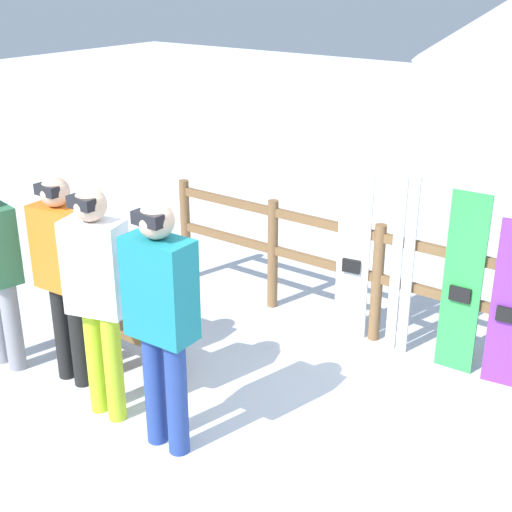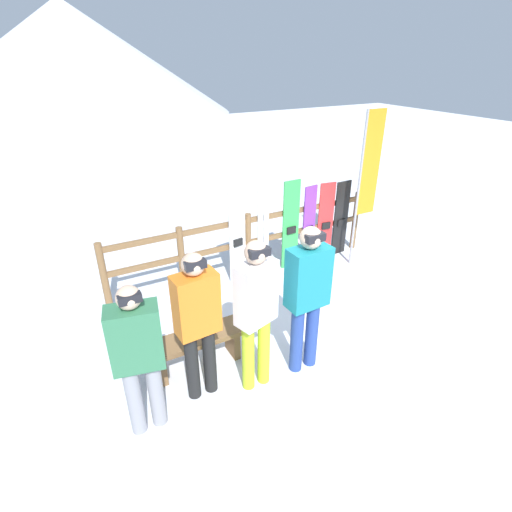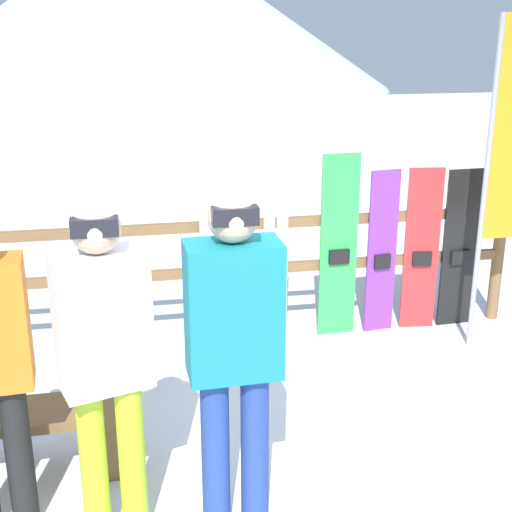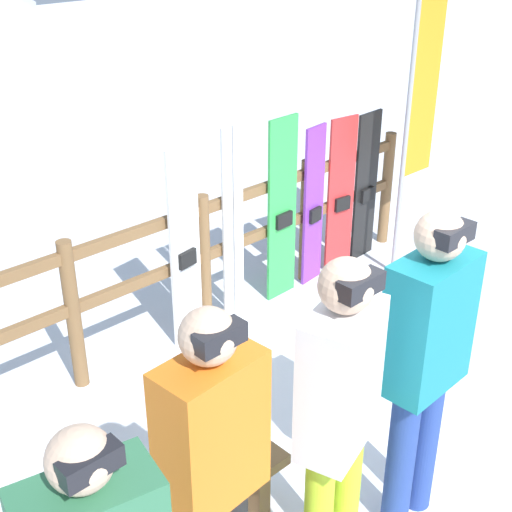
{
  "view_description": "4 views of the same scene",
  "coord_description": "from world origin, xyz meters",
  "px_view_note": "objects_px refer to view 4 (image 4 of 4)",
  "views": [
    {
      "loc": [
        2.5,
        -3.03,
        3.12
      ],
      "look_at": [
        -0.57,
        1.12,
        0.99
      ],
      "focal_mm": 50.0,
      "sensor_mm": 36.0,
      "label": 1
    },
    {
      "loc": [
        -2.64,
        -3.02,
        3.32
      ],
      "look_at": [
        -0.36,
        1.19,
        0.86
      ],
      "focal_mm": 28.0,
      "sensor_mm": 36.0,
      "label": 2
    },
    {
      "loc": [
        -0.91,
        -3.21,
        2.55
      ],
      "look_at": [
        -0.08,
        1.18,
        1.03
      ],
      "focal_mm": 50.0,
      "sensor_mm": 36.0,
      "label": 3
    },
    {
      "loc": [
        -2.97,
        -1.61,
        3.0
      ],
      "look_at": [
        -0.19,
        1.35,
        0.95
      ],
      "focal_mm": 50.0,
      "sensor_mm": 36.0,
      "label": 4
    }
  ],
  "objects_px": {
    "snowboard_white": "(185,249)",
    "snowboard_red": "(341,196)",
    "rental_flag": "(419,95)",
    "person_orange": "(213,463)",
    "snowboard_black_stripe": "(366,187)",
    "person_white": "(338,410)",
    "snowboard_purple": "(313,207)",
    "snowboard_green": "(282,211)",
    "ski_pair_white": "(233,227)",
    "person_teal": "(425,354)"
  },
  "relations": [
    {
      "from": "ski_pair_white",
      "to": "snowboard_black_stripe",
      "type": "height_order",
      "value": "ski_pair_white"
    },
    {
      "from": "snowboard_white",
      "to": "snowboard_red",
      "type": "distance_m",
      "value": 1.7
    },
    {
      "from": "person_white",
      "to": "snowboard_red",
      "type": "xyz_separation_m",
      "value": [
        2.54,
        2.15,
        -0.34
      ]
    },
    {
      "from": "snowboard_purple",
      "to": "snowboard_black_stripe",
      "type": "xyz_separation_m",
      "value": [
        0.69,
        -0.0,
        -0.01
      ]
    },
    {
      "from": "snowboard_green",
      "to": "snowboard_red",
      "type": "distance_m",
      "value": 0.72
    },
    {
      "from": "person_teal",
      "to": "snowboard_black_stripe",
      "type": "xyz_separation_m",
      "value": [
        2.26,
        2.16,
        -0.36
      ]
    },
    {
      "from": "snowboard_black_stripe",
      "to": "person_orange",
      "type": "bearing_deg",
      "value": -150.1
    },
    {
      "from": "person_orange",
      "to": "snowboard_white",
      "type": "xyz_separation_m",
      "value": [
        1.4,
        1.98,
        -0.23
      ]
    },
    {
      "from": "person_teal",
      "to": "ski_pair_white",
      "type": "bearing_deg",
      "value": 72.66
    },
    {
      "from": "person_white",
      "to": "snowboard_purple",
      "type": "xyz_separation_m",
      "value": [
        2.19,
        2.15,
        -0.35
      ]
    },
    {
      "from": "ski_pair_white",
      "to": "person_teal",
      "type": "bearing_deg",
      "value": -107.34
    },
    {
      "from": "rental_flag",
      "to": "person_orange",
      "type": "bearing_deg",
      "value": -155.93
    },
    {
      "from": "person_orange",
      "to": "snowboard_white",
      "type": "height_order",
      "value": "person_orange"
    },
    {
      "from": "person_teal",
      "to": "snowboard_black_stripe",
      "type": "bearing_deg",
      "value": 43.69
    },
    {
      "from": "snowboard_purple",
      "to": "snowboard_black_stripe",
      "type": "distance_m",
      "value": 0.69
    },
    {
      "from": "person_teal",
      "to": "rental_flag",
      "type": "relative_size",
      "value": 0.69
    },
    {
      "from": "snowboard_red",
      "to": "rental_flag",
      "type": "bearing_deg",
      "value": -44.75
    },
    {
      "from": "person_orange",
      "to": "rental_flag",
      "type": "bearing_deg",
      "value": 24.07
    },
    {
      "from": "person_orange",
      "to": "ski_pair_white",
      "type": "relative_size",
      "value": 1.09
    },
    {
      "from": "snowboard_purple",
      "to": "snowboard_red",
      "type": "relative_size",
      "value": 1.0
    },
    {
      "from": "snowboard_red",
      "to": "snowboard_green",
      "type": "bearing_deg",
      "value": 179.99
    },
    {
      "from": "snowboard_white",
      "to": "ski_pair_white",
      "type": "xyz_separation_m",
      "value": [
        0.46,
        0.0,
        0.03
      ]
    },
    {
      "from": "snowboard_black_stripe",
      "to": "snowboard_white",
      "type": "bearing_deg",
      "value": 180.0
    },
    {
      "from": "snowboard_white",
      "to": "person_orange",
      "type": "bearing_deg",
      "value": -125.26
    },
    {
      "from": "person_white",
      "to": "rental_flag",
      "type": "relative_size",
      "value": 0.69
    },
    {
      "from": "person_white",
      "to": "person_orange",
      "type": "xyz_separation_m",
      "value": [
        -0.57,
        0.16,
        -0.04
      ]
    },
    {
      "from": "person_white",
      "to": "snowboard_red",
      "type": "height_order",
      "value": "person_white"
    },
    {
      "from": "person_orange",
      "to": "person_teal",
      "type": "bearing_deg",
      "value": -8.43
    },
    {
      "from": "person_orange",
      "to": "snowboard_black_stripe",
      "type": "distance_m",
      "value": 3.99
    },
    {
      "from": "snowboard_white",
      "to": "snowboard_black_stripe",
      "type": "distance_m",
      "value": 2.05
    },
    {
      "from": "person_orange",
      "to": "snowboard_purple",
      "type": "relative_size",
      "value": 1.23
    },
    {
      "from": "person_white",
      "to": "ski_pair_white",
      "type": "bearing_deg",
      "value": 58.96
    },
    {
      "from": "person_white",
      "to": "rental_flag",
      "type": "bearing_deg",
      "value": 30.46
    },
    {
      "from": "snowboard_white",
      "to": "snowboard_black_stripe",
      "type": "bearing_deg",
      "value": -0.0
    },
    {
      "from": "snowboard_black_stripe",
      "to": "snowboard_purple",
      "type": "bearing_deg",
      "value": 180.0
    },
    {
      "from": "person_white",
      "to": "snowboard_white",
      "type": "bearing_deg",
      "value": 68.8
    },
    {
      "from": "snowboard_green",
      "to": "snowboard_purple",
      "type": "relative_size",
      "value": 1.1
    },
    {
      "from": "rental_flag",
      "to": "person_white",
      "type": "bearing_deg",
      "value": -149.54
    },
    {
      "from": "snowboard_red",
      "to": "rental_flag",
      "type": "xyz_separation_m",
      "value": [
        0.41,
        -0.41,
        0.88
      ]
    },
    {
      "from": "person_teal",
      "to": "snowboard_white",
      "type": "relative_size",
      "value": 1.18
    },
    {
      "from": "snowboard_white",
      "to": "snowboard_purple",
      "type": "height_order",
      "value": "snowboard_white"
    },
    {
      "from": "snowboard_green",
      "to": "snowboard_red",
      "type": "height_order",
      "value": "snowboard_green"
    },
    {
      "from": "snowboard_red",
      "to": "rental_flag",
      "type": "height_order",
      "value": "rental_flag"
    },
    {
      "from": "person_orange",
      "to": "ski_pair_white",
      "type": "bearing_deg",
      "value": 46.83
    },
    {
      "from": "person_orange",
      "to": "snowboard_red",
      "type": "relative_size",
      "value": 1.22
    },
    {
      "from": "person_orange",
      "to": "rental_flag",
      "type": "distance_m",
      "value": 3.9
    },
    {
      "from": "person_teal",
      "to": "person_orange",
      "type": "height_order",
      "value": "person_teal"
    },
    {
      "from": "snowboard_green",
      "to": "snowboard_red",
      "type": "relative_size",
      "value": 1.1
    },
    {
      "from": "snowboard_red",
      "to": "snowboard_black_stripe",
      "type": "xyz_separation_m",
      "value": [
        0.34,
        -0.0,
        -0.01
      ]
    },
    {
      "from": "person_teal",
      "to": "snowboard_red",
      "type": "height_order",
      "value": "person_teal"
    }
  ]
}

